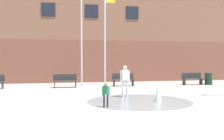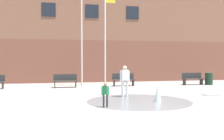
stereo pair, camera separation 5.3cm
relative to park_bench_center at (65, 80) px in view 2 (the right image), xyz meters
name	(u,v)px [view 2 (the right image)]	position (x,y,z in m)	size (l,w,h in m)	color
ground_plane	(163,128)	(2.33, -11.38, -0.48)	(100.00, 100.00, 0.00)	gray
library_building	(88,38)	(2.33, 6.72, 3.45)	(36.00, 6.05, 7.86)	brown
splash_fountain	(145,99)	(3.35, -6.84, -0.35)	(4.73, 4.73, 0.79)	gray
park_bench_center	(65,80)	(0.00, 0.00, 0.00)	(1.60, 0.44, 0.91)	#28282D
park_bench_near_trashcan	(123,79)	(4.14, 0.22, 0.00)	(1.60, 0.44, 0.91)	#28282D
park_bench_far_right	(192,78)	(9.48, 0.04, 0.00)	(1.60, 0.44, 0.91)	#28282D
child_in_fountain	(105,93)	(1.33, -7.93, 0.10)	(0.31, 0.23, 0.99)	#28282D
adult_in_red	(125,79)	(2.83, -5.23, 0.45)	(0.50, 0.23, 1.59)	silver
flagpole_left	(82,31)	(1.22, 0.65, 3.45)	(0.80, 0.10, 7.38)	silver
flagpole_right	(106,35)	(2.91, 0.65, 3.18)	(0.80, 0.10, 6.85)	silver
trash_can	(209,79)	(10.70, -0.22, -0.03)	(0.56, 0.56, 0.90)	#193323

